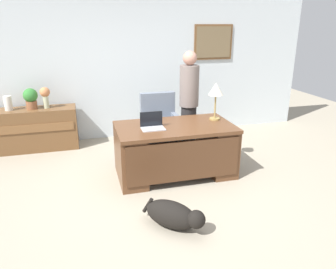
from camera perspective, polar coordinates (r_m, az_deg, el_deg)
The scene contains 12 objects.
ground_plane at distance 4.32m, azimuth 0.65°, elevation -10.77°, with size 12.00×12.00×0.00m, color #9E937F.
back_wall at distance 6.33m, azimuth -5.78°, elevation 11.84°, with size 7.00×0.16×2.70m.
desk at distance 4.71m, azimuth 1.31°, elevation -2.55°, with size 1.68×0.94×0.76m.
credenza at distance 6.17m, azimuth -23.00°, elevation 0.84°, with size 1.55×0.50×0.74m.
armchair at distance 5.52m, azimuth -1.43°, elevation 1.41°, with size 0.60×0.59×1.03m.
person_standing at distance 5.43m, azimuth 3.73°, elevation 5.81°, with size 0.32×0.32×1.74m.
dog_lying at distance 3.65m, azimuth 1.05°, elevation -14.07°, with size 0.64×0.65×0.30m.
laptop at distance 4.48m, azimuth -2.81°, elevation 1.80°, with size 0.32×0.22×0.22m.
desk_lamp at distance 4.85m, azimuth 8.49°, elevation 7.58°, with size 0.22×0.22×0.56m.
vase_with_flowers at distance 5.99m, azimuth -20.95°, elevation 6.57°, with size 0.17×0.17×0.37m.
vase_empty at distance 6.11m, azimuth -26.50°, elevation 4.99°, with size 0.13×0.13×0.25m, color silver.
potted_plant at distance 6.03m, azimuth -23.17°, elevation 6.02°, with size 0.24×0.24×0.36m.
Camera 1 is at (-1.03, -3.59, 2.16)m, focal length 34.38 mm.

